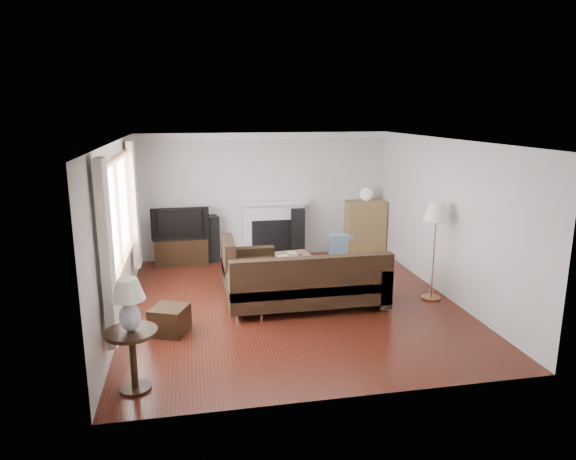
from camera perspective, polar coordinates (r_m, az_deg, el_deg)
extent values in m
cube|color=#47190F|center=(8.07, 0.41, -8.11)|extent=(5.10, 5.60, 0.04)
cube|color=white|center=(7.53, 0.44, 9.91)|extent=(5.10, 5.60, 0.04)
cube|color=silver|center=(10.36, -2.58, 3.86)|extent=(5.00, 0.04, 2.50)
cube|color=silver|center=(5.13, 6.51, -6.03)|extent=(5.00, 0.04, 2.50)
cube|color=silver|center=(7.62, -18.33, -0.23)|extent=(0.04, 5.50, 2.50)
cube|color=silver|center=(8.54, 17.11, 1.26)|extent=(0.04, 5.50, 2.50)
cube|color=#925B36|center=(7.36, -18.30, 1.71)|extent=(0.12, 2.74, 1.54)
cube|color=silver|center=(5.92, -19.48, -2.58)|extent=(0.10, 0.35, 2.10)
cube|color=silver|center=(8.87, -16.73, 2.70)|extent=(0.10, 0.35, 2.10)
cube|color=white|center=(10.41, -1.63, 0.12)|extent=(1.40, 0.26, 1.15)
cube|color=black|center=(10.22, -11.72, -2.27)|extent=(1.01, 0.46, 0.51)
imported|color=black|center=(10.08, -11.87, 0.83)|extent=(1.09, 0.14, 0.63)
cube|color=black|center=(10.22, -8.46, -0.95)|extent=(0.31, 0.35, 0.91)
cube|color=black|center=(10.41, 1.08, -0.30)|extent=(0.33, 0.37, 1.00)
cube|color=olive|center=(10.78, 8.57, 0.32)|extent=(0.81, 0.38, 1.11)
sphere|color=white|center=(10.65, 8.70, 3.93)|extent=(0.27, 0.27, 0.27)
cube|color=black|center=(7.77, 2.13, -5.69)|extent=(2.59, 1.89, 0.84)
cube|color=#8D5E43|center=(9.20, -0.74, -4.04)|extent=(1.10, 0.69, 0.41)
cube|color=black|center=(7.15, -13.00, -9.73)|extent=(0.58, 0.58, 0.37)
cube|color=#A36A38|center=(8.32, 15.92, -2.28)|extent=(0.49, 0.49, 1.57)
cube|color=black|center=(5.85, -16.80, -13.69)|extent=(0.55, 0.55, 0.68)
cube|color=silver|center=(5.60, -17.23, -8.00)|extent=(0.35, 0.35, 0.56)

